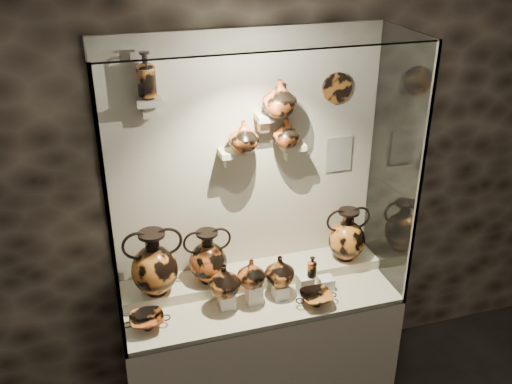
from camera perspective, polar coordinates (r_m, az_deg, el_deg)
wall_back at (r=3.47m, az=-1.18°, el=3.06°), size 5.00×0.02×3.20m
plinth at (r=3.86m, az=0.33°, el=-15.43°), size 1.70×0.60×0.80m
front_tier at (r=3.60m, az=0.35°, el=-10.47°), size 1.68×0.58×0.03m
rear_tier at (r=3.71m, az=-0.46°, el=-8.50°), size 1.70×0.25×0.10m
back_panel at (r=3.47m, az=-1.16°, el=3.03°), size 1.70×0.03×1.60m
glass_front at (r=2.94m, az=2.09°, el=-1.44°), size 1.70×0.01×1.60m
glass_left at (r=3.08m, az=-14.85°, el=-1.07°), size 0.01×0.60×1.60m
glass_right at (r=3.52m, az=13.69°, el=2.59°), size 0.01×0.60×1.60m
glass_top at (r=2.94m, az=0.43°, el=15.07°), size 1.70×0.60×0.01m
frame_post_left at (r=2.82m, az=-14.38°, el=-3.64°), size 0.02×0.02×1.60m
frame_post_right at (r=3.29m, az=16.05°, el=0.62°), size 0.02×0.02×1.60m
pedestal_a at (r=3.47m, az=-2.93°, el=-10.70°), size 0.09×0.09×0.10m
pedestal_b at (r=3.50m, az=-0.20°, el=-10.03°), size 0.09×0.09×0.13m
pedestal_c at (r=3.56m, az=2.47°, el=-9.81°), size 0.09×0.09×0.09m
pedestal_d at (r=3.59m, az=4.91°, el=-9.16°), size 0.09×0.09×0.12m
pedestal_e at (r=3.65m, az=6.97°, el=-9.01°), size 0.09×0.09×0.08m
bracket_ul at (r=3.15m, az=-10.64°, el=8.87°), size 0.14×0.12×0.04m
bracket_ca at (r=3.34m, az=-2.47°, el=3.93°), size 0.14×0.12×0.04m
bracket_cb at (r=3.32m, az=0.83°, el=7.51°), size 0.10×0.12×0.04m
bracket_cc at (r=3.45m, az=3.67°, el=4.62°), size 0.14×0.12×0.04m
amphora_left at (r=3.43m, az=-10.17°, el=-6.97°), size 0.35×0.35×0.42m
amphora_mid at (r=3.51m, az=-4.85°, el=-6.43°), size 0.36×0.36×0.35m
amphora_right at (r=3.76m, az=9.08°, el=-4.20°), size 0.37×0.37×0.36m
jug_a at (r=3.37m, az=-3.21°, el=-8.80°), size 0.21×0.21×0.20m
jug_b at (r=3.40m, az=-0.47°, el=-8.08°), size 0.19×0.19×0.18m
jug_c at (r=3.49m, az=2.37°, el=-7.82°), size 0.24×0.24×0.19m
lekythos_small at (r=3.52m, az=5.62°, el=-7.34°), size 0.09×0.09×0.16m
kylix_left at (r=3.37m, az=-10.85°, el=-12.53°), size 0.30×0.28×0.10m
kylix_right at (r=3.51m, az=6.03°, el=-10.45°), size 0.28×0.25×0.10m
lekythos_tall at (r=3.10m, az=-10.96°, el=11.58°), size 0.11×0.11×0.28m
ovoid_vase_a at (r=3.28m, az=-1.25°, el=5.59°), size 0.19×0.19×0.19m
ovoid_vase_b at (r=3.26m, az=2.37°, el=9.38°), size 0.21×0.21×0.21m
ovoid_vase_c at (r=3.36m, az=3.04°, el=5.96°), size 0.18×0.18×0.17m
wall_plate at (r=3.49m, az=8.10°, el=10.28°), size 0.19×0.02×0.19m
info_placard at (r=3.66m, az=8.27°, el=3.79°), size 0.17×0.01×0.23m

